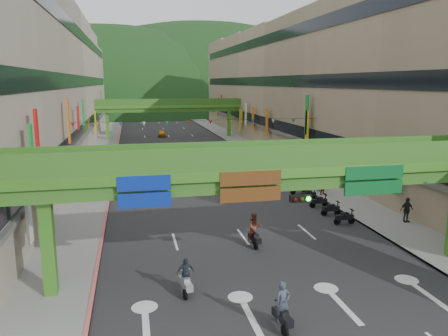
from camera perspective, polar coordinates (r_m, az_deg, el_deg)
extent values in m
cube|color=#28282B|center=(65.77, -5.85, 2.30)|extent=(18.00, 140.00, 0.02)
cube|color=gray|center=(65.51, -15.46, 1.98)|extent=(4.00, 140.00, 0.15)
cube|color=gray|center=(67.82, 3.44, 2.66)|extent=(4.00, 140.00, 0.15)
cube|color=#CC5959|center=(65.42, -13.80, 2.06)|extent=(0.20, 140.00, 0.18)
cube|color=gray|center=(67.34, 1.88, 2.63)|extent=(0.20, 140.00, 0.18)
cube|color=#9E937F|center=(65.73, -22.97, 9.79)|extent=(12.00, 95.00, 19.00)
cube|color=black|center=(65.16, -17.37, 5.48)|extent=(0.08, 90.25, 1.40)
cube|color=black|center=(64.89, -17.68, 10.76)|extent=(0.08, 90.25, 1.40)
cube|color=black|center=(65.18, -18.00, 16.03)|extent=(0.08, 90.25, 1.40)
cube|color=gray|center=(69.65, 9.99, 10.53)|extent=(12.00, 95.00, 19.00)
cube|color=black|center=(67.88, 5.07, 6.16)|extent=(0.08, 90.25, 1.40)
cube|color=black|center=(67.62, 5.16, 11.23)|extent=(0.08, 90.25, 1.40)
cube|color=black|center=(67.90, 5.25, 16.30)|extent=(0.08, 90.25, 1.40)
cube|color=#4C9E2D|center=(22.20, 6.50, -0.17)|extent=(28.00, 2.20, 0.50)
cube|color=#387223|center=(22.32, 6.46, -1.68)|extent=(28.00, 1.76, 0.70)
cube|color=#4C9E2D|center=(22.37, -21.96, -9.78)|extent=(0.60, 0.60, 4.80)
cube|color=#387223|center=(21.09, 7.44, 1.41)|extent=(28.00, 0.12, 1.10)
cube|color=#387223|center=(23.03, 5.72, 2.27)|extent=(28.00, 0.12, 1.10)
cube|color=navy|center=(20.16, -10.36, -3.20)|extent=(2.40, 0.12, 1.50)
cube|color=#593314|center=(20.89, 3.49, -2.53)|extent=(3.00, 0.12, 1.50)
cube|color=#0C5926|center=(23.45, 18.99, -1.61)|extent=(3.20, 0.12, 1.50)
cube|color=black|center=(21.70, 9.97, -3.93)|extent=(1.10, 0.28, 0.35)
cube|color=#4C9E2D|center=(80.04, -7.13, 7.98)|extent=(28.00, 2.20, 0.50)
cube|color=#387223|center=(80.08, -7.12, 7.56)|extent=(28.00, 1.76, 0.70)
cube|color=#4C9E2D|center=(80.09, -14.96, 5.29)|extent=(0.60, 0.60, 4.80)
cube|color=#4C9E2D|center=(81.99, 0.65, 5.79)|extent=(0.60, 0.60, 4.80)
cube|color=#387223|center=(78.97, -7.07, 8.52)|extent=(28.00, 0.12, 1.10)
cube|color=#387223|center=(81.04, -7.21, 8.59)|extent=(28.00, 0.12, 1.10)
ellipsoid|color=#1C4419|center=(175.09, -14.81, 7.51)|extent=(168.00, 140.00, 112.00)
ellipsoid|color=#1C4419|center=(197.49, -2.77, 8.24)|extent=(208.00, 176.00, 128.00)
cylinder|color=black|center=(45.33, -3.19, 6.24)|extent=(26.00, 0.03, 0.03)
cone|color=red|center=(45.15, -19.13, 5.30)|extent=(0.36, 0.36, 0.40)
cone|color=gold|center=(44.93, -16.25, 5.45)|extent=(0.36, 0.36, 0.40)
cone|color=#193FB2|center=(44.82, -13.34, 5.58)|extent=(0.36, 0.36, 0.40)
cone|color=silver|center=(44.83, -10.42, 5.69)|extent=(0.36, 0.36, 0.40)
cone|color=#198C33|center=(44.95, -7.51, 5.80)|extent=(0.36, 0.36, 0.40)
cone|color=orange|center=(45.19, -4.62, 5.88)|extent=(0.36, 0.36, 0.40)
cone|color=red|center=(45.54, -1.77, 5.95)|extent=(0.36, 0.36, 0.40)
cone|color=gold|center=(46.00, 1.03, 6.01)|extent=(0.36, 0.36, 0.40)
cone|color=#193FB2|center=(46.57, 3.77, 6.05)|extent=(0.36, 0.36, 0.40)
cone|color=silver|center=(47.23, 6.44, 6.08)|extent=(0.36, 0.36, 0.40)
cone|color=#198C33|center=(48.00, 9.03, 6.09)|extent=(0.36, 0.36, 0.40)
cone|color=orange|center=(48.86, 11.53, 6.09)|extent=(0.36, 0.36, 0.40)
cube|color=black|center=(19.21, 7.64, -18.72)|extent=(0.55, 1.34, 0.35)
cube|color=black|center=(19.08, 7.66, -18.07)|extent=(0.38, 0.59, 0.18)
cube|color=black|center=(19.44, 7.38, -16.64)|extent=(0.55, 0.15, 0.06)
cylinder|color=black|center=(19.82, 7.32, -18.69)|extent=(0.18, 0.51, 0.50)
cylinder|color=black|center=(18.89, 7.94, -20.33)|extent=(0.18, 0.51, 0.50)
imported|color=#373E4D|center=(18.88, 7.70, -16.96)|extent=(0.69, 0.51, 1.74)
cube|color=black|center=(27.55, 4.02, -9.11)|extent=(0.54, 1.34, 0.35)
cube|color=black|center=(27.47, 4.03, -8.62)|extent=(0.38, 0.59, 0.18)
cube|color=black|center=(27.90, 3.88, -7.76)|extent=(0.55, 0.14, 0.06)
cylinder|color=black|center=(28.17, 3.86, -9.30)|extent=(0.17, 0.51, 0.50)
cylinder|color=black|center=(27.15, 4.17, -10.11)|extent=(0.17, 0.51, 0.50)
imported|color=brown|center=(27.31, 4.04, -7.69)|extent=(0.99, 0.82, 1.85)
cube|color=gray|center=(21.82, -5.03, -14.80)|extent=(0.58, 1.34, 0.35)
cube|color=gray|center=(21.71, -5.04, -14.21)|extent=(0.40, 0.60, 0.18)
cube|color=gray|center=(22.10, -4.96, -13.01)|extent=(0.55, 0.16, 0.06)
cylinder|color=black|center=(22.44, -4.93, -14.88)|extent=(0.19, 0.51, 0.50)
cylinder|color=black|center=(21.46, -5.10, -16.17)|extent=(0.19, 0.51, 0.50)
imported|color=#222C36|center=(21.58, -5.05, -13.48)|extent=(0.94, 0.52, 1.51)
cube|color=#8C1600|center=(56.91, -10.98, 1.32)|extent=(0.55, 1.34, 0.35)
cube|color=#8C1600|center=(56.87, -10.99, 1.57)|extent=(0.38, 0.59, 0.18)
cube|color=#8C1600|center=(57.36, -11.10, 1.90)|extent=(0.55, 0.14, 0.06)
cylinder|color=black|center=(57.50, -11.07, 1.11)|extent=(0.18, 0.51, 0.50)
cylinder|color=black|center=(56.43, -10.87, 0.93)|extent=(0.18, 0.51, 0.50)
imported|color=#38383E|center=(56.81, -11.00, 1.91)|extent=(0.84, 0.62, 1.58)
cube|color=black|center=(32.73, 15.47, -6.19)|extent=(1.31, 0.38, 0.35)
cube|color=black|center=(32.66, 15.49, -5.77)|extent=(0.56, 0.31, 0.18)
cube|color=black|center=(32.83, 16.38, -5.28)|extent=(0.07, 0.55, 0.06)
cylinder|color=black|center=(33.06, 16.30, -6.61)|extent=(0.50, 0.11, 0.50)
cylinder|color=black|center=(32.58, 14.57, -6.78)|extent=(0.50, 0.11, 0.50)
cube|color=black|center=(34.60, 13.80, -5.16)|extent=(1.31, 0.38, 0.35)
cube|color=black|center=(34.54, 13.81, -4.76)|extent=(0.56, 0.31, 0.18)
cube|color=black|center=(34.70, 14.66, -4.30)|extent=(0.07, 0.55, 0.06)
cylinder|color=black|center=(34.91, 14.60, -5.57)|extent=(0.50, 0.11, 0.50)
cylinder|color=black|center=(34.47, 12.94, -5.71)|extent=(0.50, 0.11, 0.50)
cube|color=black|center=(36.52, 12.30, -4.23)|extent=(1.31, 0.38, 0.35)
cube|color=black|center=(36.45, 12.32, -3.85)|extent=(0.56, 0.31, 0.18)
cube|color=black|center=(36.60, 13.13, -3.42)|extent=(0.07, 0.55, 0.06)
cylinder|color=black|center=(36.81, 13.07, -4.63)|extent=(0.50, 0.11, 0.50)
cylinder|color=black|center=(36.39, 11.48, -4.74)|extent=(0.50, 0.11, 0.50)
cube|color=black|center=(38.46, 10.96, -3.40)|extent=(1.31, 0.38, 0.35)
cube|color=black|center=(38.40, 10.97, -3.04)|extent=(0.56, 0.31, 0.18)
cube|color=black|center=(38.54, 11.75, -2.63)|extent=(0.07, 0.55, 0.06)
cylinder|color=black|center=(38.74, 11.70, -3.78)|extent=(0.50, 0.11, 0.50)
cylinder|color=black|center=(38.34, 10.17, -3.88)|extent=(0.50, 0.11, 0.50)
cube|color=black|center=(40.43, 9.75, -2.64)|extent=(1.31, 0.38, 0.35)
cube|color=black|center=(40.37, 9.76, -2.29)|extent=(0.56, 0.31, 0.18)
cube|color=black|center=(40.50, 10.50, -1.91)|extent=(0.07, 0.55, 0.06)
cylinder|color=black|center=(40.69, 10.46, -3.01)|extent=(0.50, 0.11, 0.50)
cylinder|color=black|center=(40.31, 9.00, -3.09)|extent=(0.50, 0.11, 0.50)
imported|color=#989AA0|center=(55.85, -11.93, 1.32)|extent=(2.38, 4.85, 1.53)
imported|color=orange|center=(82.84, -8.12, 4.49)|extent=(1.64, 3.64, 1.21)
imported|color=#A8110D|center=(40.14, 13.00, -2.30)|extent=(1.13, 1.05, 1.87)
imported|color=black|center=(34.19, 22.73, -5.30)|extent=(1.10, 0.55, 1.81)
imported|color=#2C4057|center=(41.30, 12.25, -2.15)|extent=(0.78, 0.58, 1.51)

